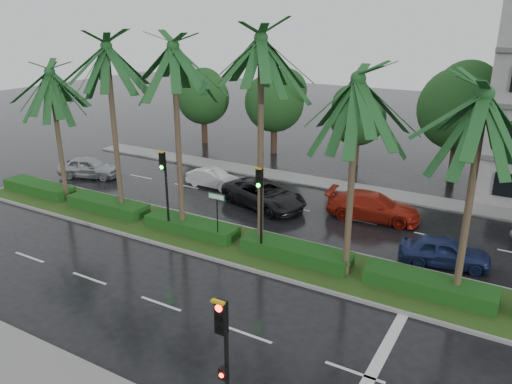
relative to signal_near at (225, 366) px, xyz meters
The scene contains 17 objects.
ground 11.42m from the signal_near, 122.58° to the left, with size 120.00×120.00×0.00m, color black.
near_sidewalk 6.53m from the signal_near, behind, with size 40.00×2.40×0.12m, color gray.
far_sidewalk 22.35m from the signal_near, 105.67° to the left, with size 40.00×2.00×0.12m, color gray.
median 12.24m from the signal_near, 120.00° to the left, with size 36.00×4.00×0.15m.
hedge 12.17m from the signal_near, 120.00° to the left, with size 35.20×1.40×0.60m.
lane_markings 9.76m from the signal_near, 108.30° to the left, with size 34.00×13.06×0.01m.
palm_row 13.89m from the signal_near, 124.86° to the left, with size 26.30×4.20×10.51m.
signal_near is the anchor object (origin of this frame).
signal_median_left 13.93m from the signal_near, 135.91° to the left, with size 0.34×0.42×4.36m.
signal_median_right 10.69m from the signal_near, 114.91° to the left, with size 0.34×0.42×4.36m.
street_sign 12.11m from the signal_near, 125.34° to the left, with size 0.95×0.09×2.60m.
bg_trees 27.44m from the signal_near, 99.53° to the left, with size 32.72×5.59×8.07m.
car_silver 25.66m from the signal_near, 145.33° to the left, with size 4.28×1.72×1.46m, color #A9ACB1.
car_white 21.20m from the signal_near, 125.66° to the left, with size 3.69×1.29×1.22m, color silver.
car_darkgrey 17.61m from the signal_near, 116.01° to the left, with size 5.50×2.54×1.53m, color black.
car_red 17.27m from the signal_near, 95.01° to the left, with size 5.15×2.09×1.49m, color #A01F11.
car_blue 13.86m from the signal_near, 77.38° to the left, with size 3.97×1.60×1.35m, color navy.
Camera 1 is at (11.83, -17.88, 10.76)m, focal length 35.00 mm.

